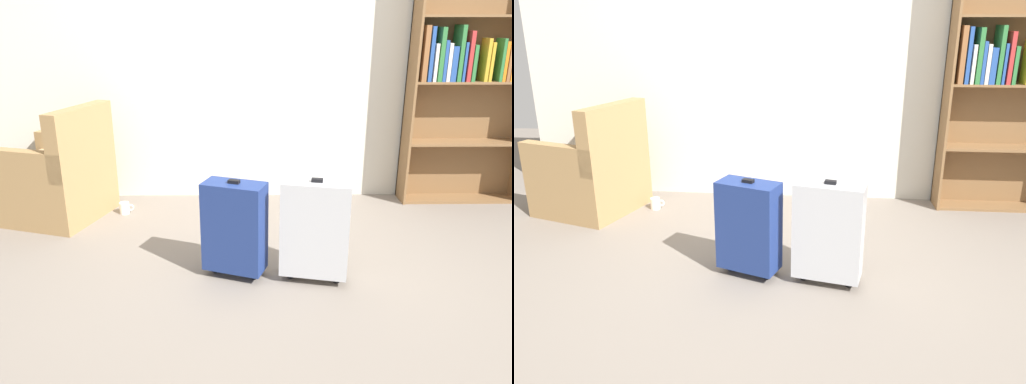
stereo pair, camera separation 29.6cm
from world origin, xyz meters
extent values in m
plane|color=slate|center=(0.00, 0.00, 0.00)|extent=(8.53, 8.53, 0.00)
cube|color=beige|center=(0.00, 1.76, 1.30)|extent=(4.88, 0.10, 2.60)
cube|color=brown|center=(1.11, 1.57, 1.02)|extent=(0.02, 0.25, 2.04)
cube|color=brown|center=(1.62, 1.68, 1.02)|extent=(1.03, 0.02, 2.04)
cube|color=brown|center=(1.62, 1.57, 0.01)|extent=(0.99, 0.23, 0.02)
cube|color=brown|center=(1.62, 1.57, 0.52)|extent=(0.99, 0.23, 0.02)
cube|color=brown|center=(1.62, 1.57, 1.03)|extent=(0.99, 0.23, 0.02)
cube|color=brown|center=(1.62, 1.57, 1.54)|extent=(0.99, 0.23, 0.02)
cube|color=brown|center=(1.17, 1.56, 1.26)|extent=(0.04, 0.21, 0.43)
cube|color=#264C99|center=(1.22, 1.53, 1.25)|extent=(0.03, 0.15, 0.42)
cube|color=silver|center=(1.26, 1.54, 1.19)|extent=(0.02, 0.18, 0.29)
cube|color=#2D7238|center=(1.30, 1.53, 1.25)|extent=(0.03, 0.17, 0.42)
cube|color=#264C99|center=(1.33, 1.55, 1.20)|extent=(0.03, 0.19, 0.32)
cube|color=silver|center=(1.36, 1.54, 1.19)|extent=(0.03, 0.17, 0.30)
cube|color=#264C99|center=(1.40, 1.53, 1.18)|extent=(0.04, 0.16, 0.27)
cube|color=#2D7238|center=(1.45, 1.55, 1.26)|extent=(0.03, 0.19, 0.43)
cube|color=#264C99|center=(1.49, 1.52, 1.19)|extent=(0.02, 0.15, 0.30)
cube|color=#B22D2D|center=(1.53, 1.53, 1.23)|extent=(0.03, 0.17, 0.39)
cube|color=#2D7238|center=(1.57, 1.55, 1.18)|extent=(0.03, 0.20, 0.28)
cube|color=#9E7A4C|center=(-1.77, 1.23, 0.20)|extent=(0.88, 0.88, 0.40)
cube|color=tan|center=(-1.77, 1.23, 0.44)|extent=(0.70, 0.65, 0.08)
cube|color=#9E7A4C|center=(-1.49, 1.14, 0.65)|extent=(0.32, 0.70, 0.50)
cube|color=#9E7A4C|center=(-1.68, 1.52, 0.51)|extent=(0.70, 0.30, 0.22)
cube|color=#9E7A4C|center=(-1.86, 0.94, 0.51)|extent=(0.70, 0.30, 0.22)
cylinder|color=white|center=(-1.25, 1.27, 0.05)|extent=(0.08, 0.08, 0.10)
torus|color=white|center=(-1.20, 1.27, 0.05)|extent=(0.06, 0.01, 0.06)
cube|color=navy|center=(-0.32, 0.22, 0.33)|extent=(0.41, 0.30, 0.56)
cube|color=black|center=(-0.32, 0.22, 0.62)|extent=(0.08, 0.06, 0.02)
cylinder|color=black|center=(-0.44, 0.26, 0.03)|extent=(0.06, 0.06, 0.05)
cylinder|color=black|center=(-0.19, 0.17, 0.03)|extent=(0.06, 0.06, 0.05)
cube|color=#B7BABF|center=(0.17, 0.15, 0.34)|extent=(0.43, 0.27, 0.58)
cube|color=black|center=(0.17, 0.15, 0.64)|extent=(0.07, 0.05, 0.02)
cylinder|color=black|center=(0.03, 0.18, 0.03)|extent=(0.06, 0.06, 0.05)
cylinder|color=black|center=(0.30, 0.12, 0.03)|extent=(0.06, 0.06, 0.05)
camera|label=1|loc=(-0.23, -2.59, 1.53)|focal=35.30mm
camera|label=2|loc=(0.07, -2.58, 1.53)|focal=35.30mm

